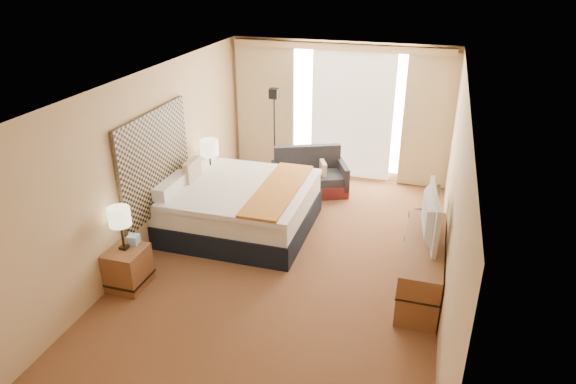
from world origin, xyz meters
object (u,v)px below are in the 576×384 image
(nightstand_right, at_px, (208,191))
(desk_chair, at_px, (425,218))
(loveseat, at_px, (309,179))
(lamp_right, at_px, (209,148))
(nightstand_left, at_px, (128,268))
(lamp_left, at_px, (119,217))
(bed, at_px, (238,206))
(media_dresser, at_px, (422,265))
(television, at_px, (424,214))
(floor_lamp, at_px, (274,116))

(nightstand_right, bearing_deg, desk_chair, -3.54)
(loveseat, distance_m, lamp_right, 1.96)
(nightstand_left, xyz_separation_m, lamp_left, (-0.03, 0.03, 0.73))
(nightstand_left, bearing_deg, bed, 66.96)
(media_dresser, relative_size, television, 1.63)
(bed, bearing_deg, lamp_right, 139.04)
(desk_chair, bearing_deg, lamp_right, -172.06)
(loveseat, xyz_separation_m, lamp_left, (-1.59, -3.51, 0.73))
(nightstand_right, distance_m, television, 3.95)
(desk_chair, distance_m, television, 1.24)
(nightstand_right, relative_size, desk_chair, 0.60)
(nightstand_right, height_order, desk_chair, desk_chair)
(media_dresser, xyz_separation_m, bed, (-2.89, 0.85, 0.05))
(floor_lamp, height_order, desk_chair, floor_lamp)
(lamp_left, bearing_deg, nightstand_right, 89.22)
(media_dresser, distance_m, desk_chair, 1.23)
(loveseat, bearing_deg, floor_lamp, 124.22)
(nightstand_right, xyz_separation_m, television, (3.65, -1.31, 0.74))
(bed, height_order, lamp_right, lamp_right)
(nightstand_left, bearing_deg, nightstand_right, 90.00)
(lamp_left, bearing_deg, nightstand_left, -38.80)
(desk_chair, xyz_separation_m, lamp_right, (-3.62, 0.28, 0.64))
(desk_chair, bearing_deg, media_dresser, -76.09)
(nightstand_right, distance_m, media_dresser, 3.97)
(media_dresser, xyz_separation_m, desk_chair, (-0.03, 1.22, 0.06))
(nightstand_right, distance_m, loveseat, 1.87)
(media_dresser, xyz_separation_m, lamp_left, (-3.73, -1.02, 0.66))
(lamp_left, xyz_separation_m, lamp_right, (0.08, 2.53, 0.05))
(bed, distance_m, loveseat, 1.80)
(desk_chair, bearing_deg, lamp_left, -136.32)
(loveseat, height_order, television, television)
(media_dresser, bearing_deg, bed, 163.62)
(media_dresser, height_order, desk_chair, desk_chair)
(media_dresser, bearing_deg, floor_lamp, 134.77)
(lamp_left, bearing_deg, loveseat, 65.67)
(nightstand_right, relative_size, bed, 0.25)
(desk_chair, bearing_deg, floor_lamp, 161.29)
(media_dresser, height_order, television, television)
(television, bearing_deg, bed, 69.60)
(television, bearing_deg, desk_chair, -7.32)
(media_dresser, bearing_deg, television, 109.76)
(nightstand_right, relative_size, lamp_right, 0.84)
(nightstand_right, distance_m, desk_chair, 3.68)
(lamp_right, bearing_deg, lamp_left, -91.91)
(nightstand_left, height_order, lamp_left, lamp_left)
(desk_chair, height_order, television, television)
(floor_lamp, distance_m, lamp_left, 4.10)
(nightstand_right, height_order, loveseat, loveseat)
(media_dresser, xyz_separation_m, floor_lamp, (-2.98, 3.00, 0.90))
(nightstand_right, height_order, lamp_left, lamp_left)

